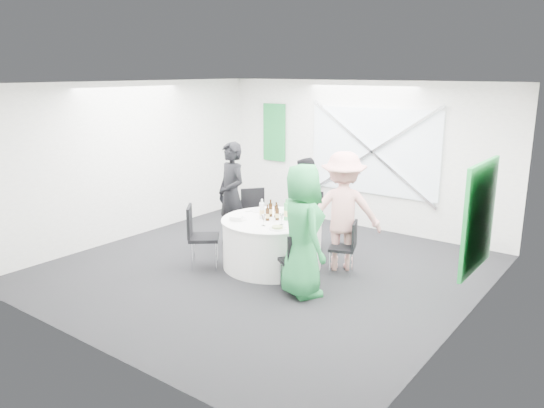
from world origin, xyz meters
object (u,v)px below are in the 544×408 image
Objects in this scene: chair_front_left at (198,232)px; person_man_back at (304,202)px; person_woman_pink at (343,211)px; green_water_bottle at (286,212)px; chair_back at (308,215)px; banquet_table at (272,243)px; person_woman_green at (302,231)px; chair_back_right at (347,244)px; chair_front_right at (297,258)px; person_man_back_left at (231,195)px; chair_back_left at (254,212)px; clear_water_bottle at (262,211)px.

chair_front_left is 2.02m from person_man_back.
green_water_bottle is (-0.70, -0.48, -0.02)m from person_woman_pink.
person_man_back is at bearing 140.90° from chair_back.
person_woman_green is (0.96, -0.61, 0.52)m from banquet_table.
chair_back is at bearing 91.22° from banquet_table.
chair_front_left is at bearing -80.68° from chair_back_right.
chair_back_right is (1.11, -0.63, -0.12)m from chair_back.
person_man_back is (-0.17, 1.15, 0.39)m from banquet_table.
person_woman_green is at bearing -32.36° from banquet_table.
chair_front_right is 0.42m from person_woman_green.
chair_back is at bearing -26.85° from person_woman_green.
chair_front_right is 2.58× the size of green_water_bottle.
chair_front_right is 1.76m from chair_front_left.
person_man_back_left is (-1.14, -0.64, 0.32)m from chair_back.
green_water_bottle is (0.23, -0.95, 0.30)m from chair_back.
chair_front_right is 0.86× the size of chair_front_left.
chair_front_right is 0.47× the size of person_woman_green.
chair_back_left is 0.53m from person_man_back_left.
chair_back is 1.18× the size of chair_front_right.
chair_back_right is 0.45× the size of person_man_back_left.
chair_back_left is at bearing 142.06° from banquet_table.
chair_front_right reaches higher than banquet_table.
banquet_table is 1.06m from chair_front_right.
banquet_table is 0.86× the size of person_man_back_left.
person_woman_pink is at bearing 32.04° from banquet_table.
green_water_bottle reaches higher than chair_back.
person_man_back_left reaches higher than chair_back_left.
chair_back is at bearing 43.88° from person_man_back.
person_woman_green is (1.84, 0.12, 0.33)m from chair_front_left.
person_woman_green is at bearing -87.25° from chair_back_left.
person_woman_pink is at bearing -55.18° from person_woman_green.
chair_back reaches higher than chair_back_right.
person_woman_pink is at bearing -28.05° from chair_back.
banquet_table is 1.01× the size of person_man_back.
chair_back is 1.02× the size of chair_front_left.
person_man_back_left reaches higher than person_man_back.
chair_back is at bearing -58.87° from person_woman_pink.
chair_front_right is 1.04m from green_water_bottle.
person_woman_green is at bearing -6.49° from person_man_back_left.
chair_back is 3.24× the size of clear_water_bottle.
banquet_table is at bearing 0.00° from person_woman_pink.
person_man_back_left is at bearing -81.77° from chair_front_right.
banquet_table is 1.85× the size of chair_front_right.
person_man_back reaches higher than banquet_table.
green_water_bottle is at bearing -77.77° from chair_back.
chair_back_right is at bearing 107.00° from person_woman_pink.
person_man_back is (-0.14, 0.11, 0.18)m from chair_back.
green_water_bottle is at bearing 6.31° from person_man_back_left.
chair_back_right is 0.53× the size of person_man_back.
person_man_back_left is at bearing -110.26° from chair_back_right.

